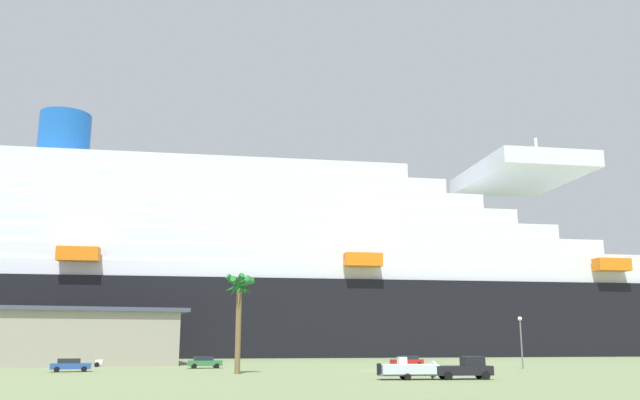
{
  "coord_description": "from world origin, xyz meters",
  "views": [
    {
      "loc": [
        -30.16,
        -79.22,
        3.88
      ],
      "look_at": [
        3.28,
        37.61,
        29.9
      ],
      "focal_mm": 36.49,
      "sensor_mm": 36.0,
      "label": 1
    }
  ],
  "objects_px": {
    "cruise_ship": "(222,278)",
    "parked_car_red_hatchback": "(407,361)",
    "parked_car_white_van": "(86,361)",
    "parked_car_blue_suv": "(70,365)",
    "small_boat_on_trailer": "(415,369)",
    "street_lamp": "(521,334)",
    "palm_tree": "(239,294)",
    "pickup_truck": "(465,368)",
    "parked_car_green_wagon": "(205,362)"
  },
  "relations": [
    {
      "from": "parked_car_green_wagon",
      "to": "palm_tree",
      "type": "bearing_deg",
      "value": -82.57
    },
    {
      "from": "parked_car_red_hatchback",
      "to": "parked_car_green_wagon",
      "type": "bearing_deg",
      "value": 173.65
    },
    {
      "from": "cruise_ship",
      "to": "small_boat_on_trailer",
      "type": "height_order",
      "value": "cruise_ship"
    },
    {
      "from": "parked_car_white_van",
      "to": "street_lamp",
      "type": "bearing_deg",
      "value": -21.21
    },
    {
      "from": "small_boat_on_trailer",
      "to": "pickup_truck",
      "type": "bearing_deg",
      "value": -9.95
    },
    {
      "from": "parked_car_blue_suv",
      "to": "parked_car_white_van",
      "type": "bearing_deg",
      "value": 86.2
    },
    {
      "from": "street_lamp",
      "to": "parked_car_blue_suv",
      "type": "xyz_separation_m",
      "value": [
        -57.28,
        7.53,
        -3.71
      ]
    },
    {
      "from": "cruise_ship",
      "to": "street_lamp",
      "type": "relative_size",
      "value": 43.02
    },
    {
      "from": "small_boat_on_trailer",
      "to": "street_lamp",
      "type": "xyz_separation_m",
      "value": [
        23.62,
        17.94,
        3.58
      ]
    },
    {
      "from": "palm_tree",
      "to": "parked_car_white_van",
      "type": "bearing_deg",
      "value": 125.85
    },
    {
      "from": "parked_car_red_hatchback",
      "to": "pickup_truck",
      "type": "bearing_deg",
      "value": -102.26
    },
    {
      "from": "street_lamp",
      "to": "parked_car_green_wagon",
      "type": "xyz_separation_m",
      "value": [
        -40.66,
        12.88,
        -3.71
      ]
    },
    {
      "from": "pickup_truck",
      "to": "small_boat_on_trailer",
      "type": "xyz_separation_m",
      "value": [
        -5.0,
        0.88,
        -0.08
      ]
    },
    {
      "from": "cruise_ship",
      "to": "street_lamp",
      "type": "xyz_separation_m",
      "value": [
        30.94,
        -71.66,
        -12.98
      ]
    },
    {
      "from": "pickup_truck",
      "to": "palm_tree",
      "type": "relative_size",
      "value": 0.52
    },
    {
      "from": "cruise_ship",
      "to": "pickup_truck",
      "type": "xyz_separation_m",
      "value": [
        12.31,
        -90.48,
        -16.48
      ]
    },
    {
      "from": "small_boat_on_trailer",
      "to": "parked_car_white_van",
      "type": "relative_size",
      "value": 1.66
    },
    {
      "from": "parked_car_white_van",
      "to": "parked_car_green_wagon",
      "type": "relative_size",
      "value": 0.98
    },
    {
      "from": "parked_car_blue_suv",
      "to": "parked_car_red_hatchback",
      "type": "xyz_separation_m",
      "value": [
        44.86,
        2.2,
        0.0
      ]
    },
    {
      "from": "palm_tree",
      "to": "street_lamp",
      "type": "relative_size",
      "value": 1.66
    },
    {
      "from": "pickup_truck",
      "to": "palm_tree",
      "type": "distance_m",
      "value": 26.93
    },
    {
      "from": "palm_tree",
      "to": "parked_car_blue_suv",
      "type": "bearing_deg",
      "value": 151.41
    },
    {
      "from": "pickup_truck",
      "to": "parked_car_red_hatchback",
      "type": "distance_m",
      "value": 29.22
    },
    {
      "from": "small_boat_on_trailer",
      "to": "parked_car_green_wagon",
      "type": "height_order",
      "value": "small_boat_on_trailer"
    },
    {
      "from": "parked_car_green_wagon",
      "to": "parked_car_red_hatchback",
      "type": "bearing_deg",
      "value": -6.35
    },
    {
      "from": "parked_car_white_van",
      "to": "parked_car_blue_suv",
      "type": "relative_size",
      "value": 0.93
    },
    {
      "from": "street_lamp",
      "to": "parked_car_white_van",
      "type": "relative_size",
      "value": 1.54
    },
    {
      "from": "cruise_ship",
      "to": "parked_car_green_wagon",
      "type": "distance_m",
      "value": 61.88
    },
    {
      "from": "small_boat_on_trailer",
      "to": "parked_car_white_van",
      "type": "distance_m",
      "value": 51.52
    },
    {
      "from": "small_boat_on_trailer",
      "to": "street_lamp",
      "type": "height_order",
      "value": "street_lamp"
    },
    {
      "from": "parked_car_blue_suv",
      "to": "street_lamp",
      "type": "bearing_deg",
      "value": -7.49
    },
    {
      "from": "pickup_truck",
      "to": "palm_tree",
      "type": "bearing_deg",
      "value": 141.03
    },
    {
      "from": "parked_car_white_van",
      "to": "parked_car_red_hatchback",
      "type": "xyz_separation_m",
      "value": [
        43.91,
        -12.12,
        0.0
      ]
    },
    {
      "from": "pickup_truck",
      "to": "palm_tree",
      "type": "xyz_separation_m",
      "value": [
        -20.01,
        16.19,
        7.9
      ]
    },
    {
      "from": "palm_tree",
      "to": "parked_car_green_wagon",
      "type": "relative_size",
      "value": 2.51
    },
    {
      "from": "palm_tree",
      "to": "parked_car_blue_suv",
      "type": "relative_size",
      "value": 2.37
    },
    {
      "from": "pickup_truck",
      "to": "parked_car_white_van",
      "type": "xyz_separation_m",
      "value": [
        -37.71,
        40.68,
        -0.21
      ]
    },
    {
      "from": "palm_tree",
      "to": "parked_car_green_wagon",
      "type": "bearing_deg",
      "value": 97.43
    },
    {
      "from": "parked_car_white_van",
      "to": "parked_car_red_hatchback",
      "type": "bearing_deg",
      "value": -15.43
    },
    {
      "from": "parked_car_green_wagon",
      "to": "small_boat_on_trailer",
      "type": "bearing_deg",
      "value": -61.06
    },
    {
      "from": "parked_car_white_van",
      "to": "pickup_truck",
      "type": "bearing_deg",
      "value": -47.17
    },
    {
      "from": "small_boat_on_trailer",
      "to": "parked_car_red_hatchback",
      "type": "bearing_deg",
      "value": 67.97
    },
    {
      "from": "palm_tree",
      "to": "parked_car_red_hatchback",
      "type": "relative_size",
      "value": 2.49
    },
    {
      "from": "cruise_ship",
      "to": "parked_car_red_hatchback",
      "type": "relative_size",
      "value": 64.48
    },
    {
      "from": "cruise_ship",
      "to": "parked_car_red_hatchback",
      "type": "distance_m",
      "value": 66.75
    },
    {
      "from": "parked_car_white_van",
      "to": "parked_car_green_wagon",
      "type": "xyz_separation_m",
      "value": [
        15.67,
        -8.98,
        -0.0
      ]
    },
    {
      "from": "cruise_ship",
      "to": "small_boat_on_trailer",
      "type": "bearing_deg",
      "value": -85.33
    },
    {
      "from": "cruise_ship",
      "to": "pickup_truck",
      "type": "relative_size",
      "value": 50.12
    },
    {
      "from": "palm_tree",
      "to": "parked_car_green_wagon",
      "type": "distance_m",
      "value": 17.62
    },
    {
      "from": "street_lamp",
      "to": "parked_car_green_wagon",
      "type": "relative_size",
      "value": 1.51
    }
  ]
}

